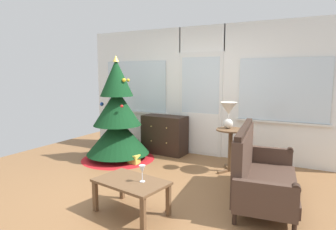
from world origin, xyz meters
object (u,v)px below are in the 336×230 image
Objects in this scene: christmas_tree at (117,122)px; settee_sofa at (258,172)px; table_lamp at (228,112)px; coffee_table at (131,185)px; gift_box at (134,160)px; side_table at (230,142)px; dresser_cabinet at (165,135)px; wine_glass at (142,170)px.

christmas_tree is 1.17× the size of settee_sofa.
settee_sofa is at bearing -54.76° from table_lamp.
christmas_tree is 2.15× the size of coffee_table.
settee_sofa is at bearing -12.23° from gift_box.
christmas_tree is at bearing 130.99° from coffee_table.
coffee_table is (-0.63, -1.99, -0.17)m from side_table.
dresser_cabinet is at bearing 146.38° from settee_sofa.
coffee_table is at bearing -70.46° from dresser_cabinet.
table_lamp is at bearing 8.89° from christmas_tree.
dresser_cabinet reaches higher than coffee_table.
settee_sofa is 1.52m from wine_glass.
wine_glass is (-0.49, -1.95, 0.03)m from side_table.
side_table is 1.75m from gift_box.
side_table is at bearing -18.03° from dresser_cabinet.
wine_glass is at bearing -67.44° from dresser_cabinet.
side_table is at bearing 123.91° from settee_sofa.
side_table is at bearing 14.83° from gift_box.
settee_sofa is at bearing 40.42° from coffee_table.
settee_sofa reaches higher than gift_box.
settee_sofa is 1.12m from side_table.
coffee_table is (-1.25, -1.06, -0.04)m from settee_sofa.
coffee_table is (1.48, -1.70, -0.38)m from christmas_tree.
settee_sofa is at bearing 42.83° from wine_glass.
dresser_cabinet is at bearing 162.71° from table_lamp.
table_lamp reaches higher than settee_sofa.
side_table is at bearing 75.91° from wine_glass.
settee_sofa is 1.84× the size of coffee_table.
coffee_table is at bearing -49.01° from christmas_tree.
side_table is 2.01m from wine_glass.
wine_glass is at bearing -45.95° from christmas_tree.
settee_sofa is (2.73, -0.64, -0.34)m from christmas_tree.
table_lamp is 1.89m from gift_box.
christmas_tree is at bearing 161.93° from gift_box.
dresser_cabinet is 1.59m from side_table.
gift_box is (-0.13, -0.92, -0.30)m from dresser_cabinet.
wine_glass is 1.96m from gift_box.
dresser_cabinet is 4.74× the size of wine_glass.
gift_box is (-1.64, -0.43, -0.42)m from side_table.
wine_glass reaches higher than coffee_table.
dresser_cabinet is 1.28× the size of side_table.
wine_glass is at bearing -137.17° from settee_sofa.
wine_glass is 1.10× the size of gift_box.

